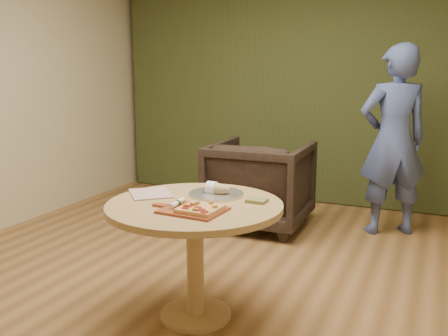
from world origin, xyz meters
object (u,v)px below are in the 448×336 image
pedestal_table (195,225)px  pizza_paddle (192,210)px  cutlery_roll (177,203)px  serving_tray (216,194)px  flatbread_pizza (200,209)px  armchair (261,180)px  person_standing (393,141)px  bread_roll (215,188)px

pedestal_table → pizza_paddle: 0.23m
pedestal_table → cutlery_roll: size_ratio=5.44×
cutlery_roll → serving_tray: size_ratio=0.56×
cutlery_roll → flatbread_pizza: bearing=-20.3°
flatbread_pizza → cutlery_roll: flatbread_pizza is taller
pedestal_table → flatbread_pizza: flatbread_pizza is taller
pizza_paddle → serving_tray: (-0.02, 0.39, -0.00)m
pizza_paddle → serving_tray: 0.39m
pizza_paddle → armchair: size_ratio=0.48×
cutlery_roll → person_standing: bearing=62.8°
serving_tray → armchair: 1.75m
pizza_paddle → serving_tray: serving_tray is taller
pedestal_table → serving_tray: bearing=79.7°
serving_tray → armchair: bearing=99.9°
pizza_paddle → flatbread_pizza: flatbread_pizza is taller
armchair → person_standing: bearing=-166.6°
pizza_paddle → pedestal_table: bearing=115.6°
person_standing → cutlery_roll: bearing=38.7°
pizza_paddle → person_standing: size_ratio=0.26×
pedestal_table → flatbread_pizza: bearing=-54.8°
pedestal_table → serving_tray: 0.27m
armchair → person_standing: size_ratio=0.53×
flatbread_pizza → person_standing: 2.55m
pedestal_table → bread_roll: 0.29m
bread_roll → flatbread_pizza: bearing=-76.8°
flatbread_pizza → bread_roll: bread_roll is taller
cutlery_roll → pedestal_table: bearing=67.1°
cutlery_roll → armchair: (-0.21, 2.06, -0.31)m
flatbread_pizza → pedestal_table: bearing=125.2°
pizza_paddle → cutlery_roll: cutlery_roll is taller
pizza_paddle → person_standing: 2.56m
flatbread_pizza → serving_tray: (-0.09, 0.41, -0.02)m
serving_tray → person_standing: person_standing is taller
cutlery_roll → person_standing: size_ratio=0.11×
pizza_paddle → bread_roll: size_ratio=2.36×
bread_roll → person_standing: bearing=65.7°
bread_roll → person_standing: size_ratio=0.11×
bread_roll → armchair: 1.75m
pedestal_table → armchair: 1.95m
person_standing → armchair: bearing=-14.3°
armchair → flatbread_pizza: bearing=99.3°
pedestal_table → serving_tray: (0.04, 0.23, 0.15)m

